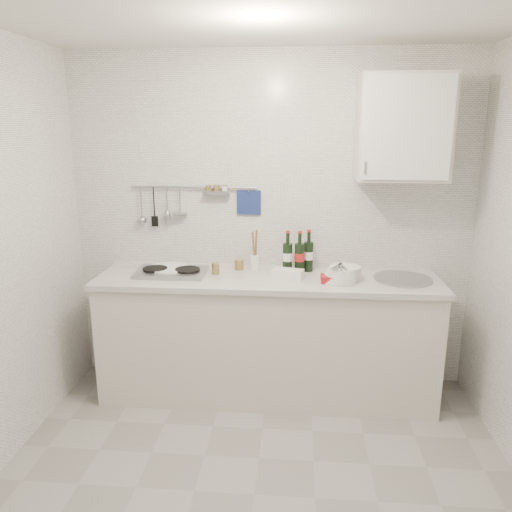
{
  "coord_description": "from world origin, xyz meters",
  "views": [
    {
      "loc": [
        0.2,
        -2.31,
        1.95
      ],
      "look_at": [
        -0.07,
        0.9,
        1.12
      ],
      "focal_mm": 35.0,
      "sensor_mm": 36.0,
      "label": 1
    }
  ],
  "objects": [
    {
      "name": "plate_stack_hob",
      "position": [
        -0.74,
        1.14,
        0.94
      ],
      "size": [
        0.32,
        0.31,
        0.04
      ],
      "rotation": [
        0.0,
        0.0,
        0.32
      ],
      "color": "#5569C1",
      "rests_on": "counter"
    },
    {
      "name": "plate_stack_sink",
      "position": [
        0.52,
        1.04,
        0.97
      ],
      "size": [
        0.28,
        0.26,
        0.11
      ],
      "rotation": [
        0.0,
        0.0,
        -0.15
      ],
      "color": "white",
      "rests_on": "counter"
    },
    {
      "name": "counter",
      "position": [
        0.01,
        1.1,
        0.43
      ],
      "size": [
        2.44,
        0.64,
        0.96
      ],
      "color": "beige",
      "rests_on": "floor"
    },
    {
      "name": "butter_dish",
      "position": [
        0.14,
        1.07,
        0.95
      ],
      "size": [
        0.24,
        0.16,
        0.07
      ],
      "primitive_type": "cube",
      "rotation": [
        0.0,
        0.0,
        -0.25
      ],
      "color": "white",
      "rests_on": "counter"
    },
    {
      "name": "back_wall",
      "position": [
        0.0,
        1.4,
        1.25
      ],
      "size": [
        3.0,
        0.02,
        2.5
      ],
      "primitive_type": "cube",
      "color": "silver",
      "rests_on": "floor"
    },
    {
      "name": "jar_a",
      "position": [
        -0.22,
        1.26,
        0.96
      ],
      "size": [
        0.07,
        0.07,
        0.09
      ],
      "rotation": [
        0.0,
        0.0,
        0.1
      ],
      "color": "brown",
      "rests_on": "counter"
    },
    {
      "name": "wine_bottles",
      "position": [
        0.22,
        1.23,
        1.07
      ],
      "size": [
        0.23,
        0.13,
        0.31
      ],
      "rotation": [
        0.0,
        0.0,
        0.34
      ],
      "color": "black",
      "rests_on": "counter"
    },
    {
      "name": "utensil_crock",
      "position": [
        -0.1,
        1.26,
        0.99
      ],
      "size": [
        0.07,
        0.07,
        0.31
      ],
      "rotation": [
        0.0,
        0.0,
        0.31
      ],
      "color": "white",
      "rests_on": "counter"
    },
    {
      "name": "wall_rail",
      "position": [
        -0.6,
        1.37,
        1.43
      ],
      "size": [
        0.98,
        0.09,
        0.34
      ],
      "color": "#93969B",
      "rests_on": "back_wall"
    },
    {
      "name": "jar_d",
      "position": [
        -0.38,
        1.12,
        0.97
      ],
      "size": [
        0.06,
        0.06,
        0.09
      ],
      "rotation": [
        0.0,
        0.0,
        0.1
      ],
      "color": "brown",
      "rests_on": "counter"
    },
    {
      "name": "strawberry_punnet",
      "position": [
        0.43,
        1.0,
        0.94
      ],
      "size": [
        0.12,
        0.12,
        0.05
      ],
      "primitive_type": "cube",
      "rotation": [
        0.0,
        0.0,
        0.02
      ],
      "color": "red",
      "rests_on": "counter"
    },
    {
      "name": "wall_cabinet",
      "position": [
        0.9,
        1.22,
        1.95
      ],
      "size": [
        0.6,
        0.38,
        0.7
      ],
      "color": "beige",
      "rests_on": "back_wall"
    },
    {
      "name": "jar_b",
      "position": [
        0.6,
        1.28,
        0.96
      ],
      "size": [
        0.06,
        0.06,
        0.07
      ],
      "rotation": [
        0.0,
        0.0,
        -0.0
      ],
      "color": "brown",
      "rests_on": "counter"
    },
    {
      "name": "jar_c",
      "position": [
        0.61,
        1.18,
        0.96
      ],
      "size": [
        0.07,
        0.07,
        0.09
      ],
      "rotation": [
        0.0,
        0.0,
        -0.33
      ],
      "color": "brown",
      "rests_on": "counter"
    },
    {
      "name": "floor",
      "position": [
        0.0,
        0.0,
        0.0
      ],
      "size": [
        3.0,
        3.0,
        0.0
      ],
      "primitive_type": "plane",
      "color": "gray",
      "rests_on": "ground"
    }
  ]
}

